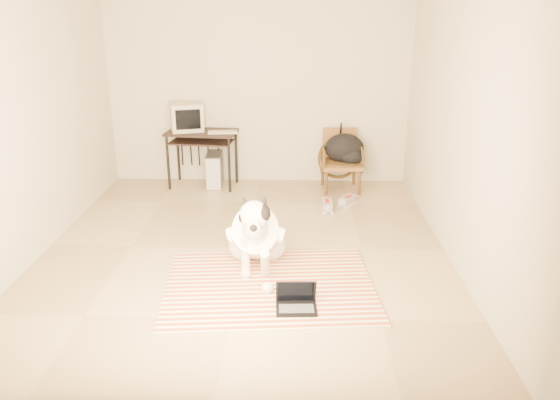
{
  "coord_description": "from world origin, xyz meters",
  "views": [
    {
      "loc": [
        0.49,
        -5.03,
        2.34
      ],
      "look_at": [
        0.36,
        -0.59,
        0.73
      ],
      "focal_mm": 35.0,
      "sensor_mm": 36.0,
      "label": 1
    }
  ],
  "objects_px": {
    "crt_monitor": "(186,117)",
    "backpack": "(346,150)",
    "laptop": "(296,302)",
    "rattan_chair": "(341,160)",
    "pc_tower": "(215,170)",
    "dog": "(256,235)",
    "computer_desk": "(202,139)"
  },
  "relations": [
    {
      "from": "laptop",
      "to": "computer_desk",
      "type": "distance_m",
      "value": 3.43
    },
    {
      "from": "laptop",
      "to": "pc_tower",
      "type": "bearing_deg",
      "value": 109.11
    },
    {
      "from": "dog",
      "to": "backpack",
      "type": "height_order",
      "value": "dog"
    },
    {
      "from": "computer_desk",
      "to": "crt_monitor",
      "type": "height_order",
      "value": "crt_monitor"
    },
    {
      "from": "computer_desk",
      "to": "rattan_chair",
      "type": "distance_m",
      "value": 1.85
    },
    {
      "from": "backpack",
      "to": "pc_tower",
      "type": "bearing_deg",
      "value": 177.3
    },
    {
      "from": "rattan_chair",
      "to": "computer_desk",
      "type": "bearing_deg",
      "value": 178.16
    },
    {
      "from": "laptop",
      "to": "crt_monitor",
      "type": "bearing_deg",
      "value": 114.26
    },
    {
      "from": "dog",
      "to": "crt_monitor",
      "type": "distance_m",
      "value": 2.77
    },
    {
      "from": "dog",
      "to": "laptop",
      "type": "bearing_deg",
      "value": -63.53
    },
    {
      "from": "crt_monitor",
      "to": "backpack",
      "type": "relative_size",
      "value": 0.97
    },
    {
      "from": "crt_monitor",
      "to": "rattan_chair",
      "type": "bearing_deg",
      "value": -3.68
    },
    {
      "from": "laptop",
      "to": "rattan_chair",
      "type": "height_order",
      "value": "rattan_chair"
    },
    {
      "from": "laptop",
      "to": "computer_desk",
      "type": "bearing_deg",
      "value": 111.69
    },
    {
      "from": "dog",
      "to": "pc_tower",
      "type": "distance_m",
      "value": 2.54
    },
    {
      "from": "laptop",
      "to": "computer_desk",
      "type": "relative_size",
      "value": 0.35
    },
    {
      "from": "laptop",
      "to": "pc_tower",
      "type": "height_order",
      "value": "pc_tower"
    },
    {
      "from": "computer_desk",
      "to": "pc_tower",
      "type": "height_order",
      "value": "computer_desk"
    },
    {
      "from": "pc_tower",
      "to": "rattan_chair",
      "type": "bearing_deg",
      "value": -3.0
    },
    {
      "from": "laptop",
      "to": "computer_desk",
      "type": "xyz_separation_m",
      "value": [
        -1.25,
        3.14,
        0.57
      ]
    },
    {
      "from": "pc_tower",
      "to": "laptop",
      "type": "bearing_deg",
      "value": -70.89
    },
    {
      "from": "computer_desk",
      "to": "crt_monitor",
      "type": "relative_size",
      "value": 1.91
    },
    {
      "from": "dog",
      "to": "rattan_chair",
      "type": "xyz_separation_m",
      "value": [
        0.95,
        2.34,
        0.06
      ]
    },
    {
      "from": "crt_monitor",
      "to": "backpack",
      "type": "height_order",
      "value": "crt_monitor"
    },
    {
      "from": "dog",
      "to": "pc_tower",
      "type": "relative_size",
      "value": 2.36
    },
    {
      "from": "crt_monitor",
      "to": "rattan_chair",
      "type": "relative_size",
      "value": 0.64
    },
    {
      "from": "laptop",
      "to": "backpack",
      "type": "xyz_separation_m",
      "value": [
        0.64,
        3.09,
        0.46
      ]
    },
    {
      "from": "laptop",
      "to": "crt_monitor",
      "type": "relative_size",
      "value": 0.67
    },
    {
      "from": "dog",
      "to": "backpack",
      "type": "bearing_deg",
      "value": 66.75
    },
    {
      "from": "computer_desk",
      "to": "laptop",
      "type": "bearing_deg",
      "value": -68.31
    },
    {
      "from": "dog",
      "to": "crt_monitor",
      "type": "relative_size",
      "value": 2.28
    },
    {
      "from": "rattan_chair",
      "to": "pc_tower",
      "type": "bearing_deg",
      "value": 177.0
    }
  ]
}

